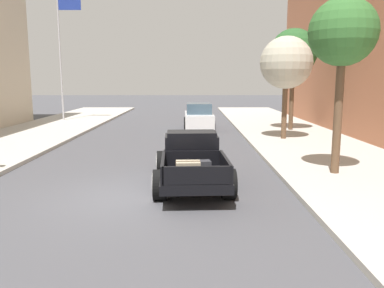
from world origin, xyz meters
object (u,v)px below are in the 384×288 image
Objects in this scene: hotrod_truck_black at (191,159)px; street_tree_second at (286,63)px; street_tree_third at (293,53)px; street_tree_nearest at (342,34)px; flagpole at (62,42)px; car_background_white at (198,117)px.

street_tree_second is at bearing 60.23° from hotrod_truck_black.
street_tree_third is at bearing 70.70° from street_tree_second.
hotrod_truck_black is 5.96m from street_tree_nearest.
hotrod_truck_black is 9.93m from street_tree_second.
flagpole reaches higher than street_tree_second.
street_tree_third reaches higher than street_tree_second.
flagpole is at bearing 129.85° from street_tree_nearest.
street_tree_nearest is (4.60, 0.75, 3.71)m from hotrod_truck_black.
street_tree_nearest reaches higher than hotrod_truck_black.
street_tree_third is at bearing 63.23° from hotrod_truck_black.
flagpole is at bearing 159.56° from street_tree_third.
car_background_white is at bearing 165.83° from street_tree_third.
street_tree_nearest reaches higher than car_background_white.
car_background_white is 13.57m from street_tree_nearest.
street_tree_nearest is 7.44m from street_tree_second.
car_background_white is (0.44, 13.12, 0.01)m from hotrod_truck_black.
street_tree_third is (5.48, -1.38, 3.88)m from car_background_white.
flagpole is 1.55× the size of street_tree_third.
flagpole is at bearing 156.23° from car_background_white.
flagpole reaches higher than street_tree_third.
flagpole is at bearing 118.14° from hotrod_truck_black.
car_background_white is at bearing 88.08° from hotrod_truck_black.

